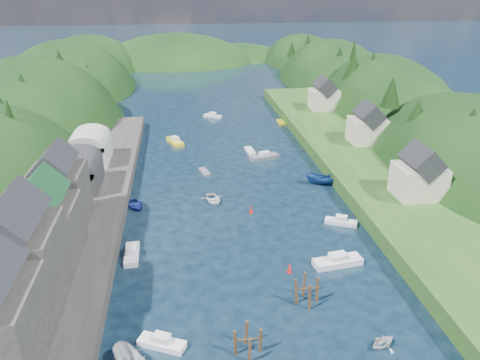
{
  "coord_description": "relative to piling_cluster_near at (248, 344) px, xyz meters",
  "views": [
    {
      "loc": [
        -8.93,
        -39.94,
        33.73
      ],
      "look_at": [
        0.0,
        28.0,
        4.0
      ],
      "focal_mm": 35.0,
      "sensor_mm": 36.0,
      "label": 1
    }
  ],
  "objects": [
    {
      "name": "far_hills",
      "position": [
        4.8,
        179.13,
        -11.93
      ],
      "size": [
        103.0,
        68.0,
        44.0
      ],
      "color": "black",
      "rests_on": "ground"
    },
    {
      "name": "piling_cluster_far",
      "position": [
        7.69,
        6.89,
        0.14
      ],
      "size": [
        2.89,
        2.73,
        3.7
      ],
      "color": "#382314",
      "rests_on": "ground"
    },
    {
      "name": "hillside_right",
      "position": [
        48.58,
        80.12,
        -8.55
      ],
      "size": [
        36.0,
        245.56,
        48.0
      ],
      "color": "black",
      "rests_on": "ground"
    },
    {
      "name": "hillside_left",
      "position": [
        -41.42,
        80.12,
        -9.16
      ],
      "size": [
        44.0,
        245.56,
        52.0
      ],
      "color": "black",
      "rests_on": "ground"
    },
    {
      "name": "channel_buoy_far",
      "position": [
        4.8,
        29.27,
        -0.65
      ],
      "size": [
        0.7,
        0.7,
        1.1
      ],
      "color": "red",
      "rests_on": "ground"
    },
    {
      "name": "terrace_left_grass",
      "position": [
        -27.42,
        25.12,
        0.12
      ],
      "size": [
        12.0,
        110.0,
        2.5
      ],
      "primitive_type": "cube",
      "color": "#234719",
      "rests_on": "ground"
    },
    {
      "name": "channel_buoy_near",
      "position": [
        7.13,
        12.84,
        -0.65
      ],
      "size": [
        0.7,
        0.7,
        1.1
      ],
      "color": "red",
      "rests_on": "ground"
    },
    {
      "name": "terrace_right",
      "position": [
        28.58,
        45.12,
        0.07
      ],
      "size": [
        16.0,
        120.0,
        2.4
      ],
      "primitive_type": "cube",
      "color": "#234719",
      "rests_on": "ground"
    },
    {
      "name": "ground",
      "position": [
        3.58,
        55.12,
        -1.13
      ],
      "size": [
        600.0,
        600.0,
        0.0
      ],
      "primitive_type": "plane",
      "color": "black",
      "rests_on": "ground"
    },
    {
      "name": "quayside_buildings",
      "position": [
        -22.42,
        11.51,
        5.96
      ],
      "size": [
        8.0,
        35.84,
        12.9
      ],
      "color": "#2D2B28",
      "rests_on": "quay_left"
    },
    {
      "name": "boat_sheds",
      "position": [
        -22.42,
        44.12,
        4.14
      ],
      "size": [
        7.0,
        21.0,
        7.5
      ],
      "color": "#2D2D30",
      "rests_on": "quay_left"
    },
    {
      "name": "moored_boats",
      "position": [
        2.86,
        29.92,
        -0.54
      ],
      "size": [
        37.21,
        90.06,
        2.14
      ],
      "color": "silver",
      "rests_on": "ground"
    },
    {
      "name": "right_bank_cottages",
      "position": [
        31.58,
        53.45,
        4.71
      ],
      "size": [
        9.0,
        59.24,
        8.41
      ],
      "color": "beige",
      "rests_on": "terrace_right"
    },
    {
      "name": "quay_left",
      "position": [
        -20.42,
        25.12,
        -0.13
      ],
      "size": [
        12.0,
        110.0,
        2.0
      ],
      "primitive_type": "cube",
      "color": "#2D2B28",
      "rests_on": "ground"
    },
    {
      "name": "piling_cluster_near",
      "position": [
        0.0,
        0.0,
        0.0
      ],
      "size": [
        2.96,
        2.78,
        3.4
      ],
      "color": "#382314",
      "rests_on": "ground"
    },
    {
      "name": "hill_trees",
      "position": [
        4.71,
        70.28,
        10.05
      ],
      "size": [
        89.62,
        150.69,
        12.78
      ],
      "color": "black",
      "rests_on": "ground"
    }
  ]
}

